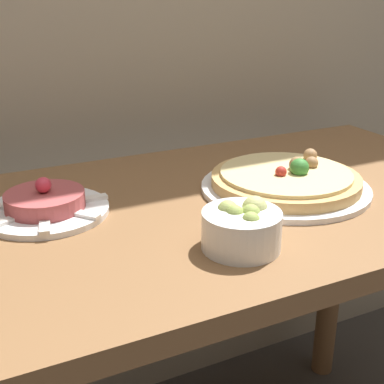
{
  "coord_description": "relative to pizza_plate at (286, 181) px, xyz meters",
  "views": [
    {
      "loc": [
        -0.39,
        -0.44,
        1.08
      ],
      "look_at": [
        -0.04,
        0.27,
        0.77
      ],
      "focal_mm": 50.0,
      "sensor_mm": 36.0,
      "label": 1
    }
  ],
  "objects": [
    {
      "name": "dining_table",
      "position": [
        -0.16,
        0.01,
        -0.14
      ],
      "size": [
        1.19,
        0.61,
        0.73
      ],
      "color": "brown",
      "rests_on": "ground_plane"
    },
    {
      "name": "pizza_plate",
      "position": [
        0.0,
        0.0,
        0.0
      ],
      "size": [
        0.3,
        0.3,
        0.06
      ],
      "color": "white",
      "rests_on": "dining_table"
    },
    {
      "name": "tartare_plate",
      "position": [
        -0.41,
        0.09,
        -0.0
      ],
      "size": [
        0.2,
        0.2,
        0.06
      ],
      "color": "white",
      "rests_on": "dining_table"
    },
    {
      "name": "small_bowl",
      "position": [
        -0.19,
        -0.16,
        0.01
      ],
      "size": [
        0.11,
        0.11,
        0.07
      ],
      "color": "white",
      "rests_on": "dining_table"
    }
  ]
}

